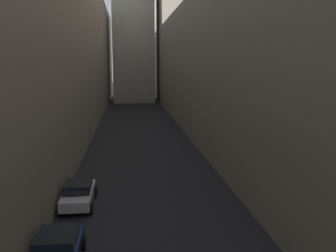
{
  "coord_description": "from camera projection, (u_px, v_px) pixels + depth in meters",
  "views": [
    {
      "loc": [
        -1.33,
        5.68,
        8.37
      ],
      "look_at": [
        0.0,
        17.69,
        6.3
      ],
      "focal_mm": 38.56,
      "sensor_mm": 36.0,
      "label": 1
    }
  ],
  "objects": [
    {
      "name": "ground_plane",
      "position": [
        140.0,
        135.0,
        43.01
      ],
      "size": [
        264.0,
        264.0,
        0.0
      ],
      "primitive_type": "plane",
      "color": "black"
    },
    {
      "name": "building_block_left",
      "position": [
        48.0,
        50.0,
        42.13
      ],
      "size": [
        10.18,
        108.0,
        20.05
      ],
      "primitive_type": "cube",
      "color": "#756B5B",
      "rests_on": "ground"
    },
    {
      "name": "building_block_right",
      "position": [
        240.0,
        26.0,
        44.12
      ],
      "size": [
        13.82,
        108.0,
        26.0
      ],
      "primitive_type": "cube",
      "color": "gray",
      "rests_on": "ground"
    },
    {
      "name": "parked_car_left_third",
      "position": [
        57.0,
        250.0,
        14.99
      ],
      "size": [
        2.0,
        4.15,
        1.42
      ],
      "rotation": [
        0.0,
        0.0,
        1.57
      ],
      "color": "navy",
      "rests_on": "ground"
    },
    {
      "name": "parked_car_left_far",
      "position": [
        78.0,
        193.0,
        21.57
      ],
      "size": [
        1.9,
        4.07,
        1.46
      ],
      "rotation": [
        0.0,
        0.0,
        1.57
      ],
      "color": "#B7B7BC",
      "rests_on": "ground"
    }
  ]
}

